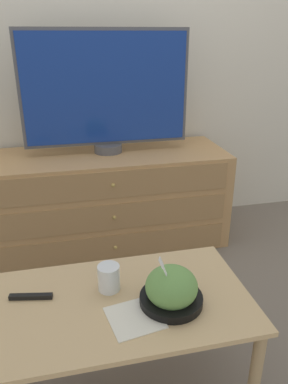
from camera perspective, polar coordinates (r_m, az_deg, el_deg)
name	(u,v)px	position (r m, az deg, el deg)	size (l,w,h in m)	color
ground_plane	(118,218)	(2.97, -4.03, -4.03)	(12.00, 12.00, 0.00)	#70665B
wall_back	(112,41)	(2.67, -4.95, 21.96)	(12.00, 0.05, 2.60)	silver
dresser	(108,199)	(2.54, -5.52, -1.03)	(1.56, 0.58, 0.63)	tan
tv	(106,92)	(2.38, -5.83, 14.98)	(1.03, 0.18, 0.75)	#515156
coffee_table	(112,314)	(1.47, -4.86, -18.08)	(1.02, 0.55, 0.45)	tan
takeout_bowl	(171,290)	(1.38, 4.20, -14.63)	(0.23, 0.23, 0.20)	black
drink_cup	(109,279)	(1.46, -5.37, -13.08)	(0.08, 0.08, 0.10)	beige
napkin	(135,318)	(1.36, -1.44, -18.59)	(0.20, 0.20, 0.00)	silver
remote_control	(31,297)	(1.49, -16.86, -15.00)	(0.16, 0.05, 0.02)	black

